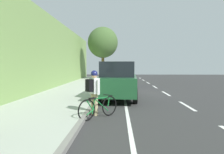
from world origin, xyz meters
name	(u,v)px	position (x,y,z in m)	size (l,w,h in m)	color
ground	(126,94)	(0.00, 0.00, 0.00)	(59.02, 59.02, 0.00)	#313131
sidewalk	(70,93)	(3.49, 0.00, 0.07)	(3.64, 36.89, 0.14)	#A8AFA3
curb_edge	(100,93)	(1.59, 0.00, 0.07)	(0.16, 36.89, 0.14)	gray
lane_stripe_centre	(166,93)	(-2.60, -0.54, 0.00)	(0.14, 35.80, 0.01)	white
lane_stripe_bike_edge	(124,94)	(0.12, 0.00, 0.00)	(0.12, 36.89, 0.01)	white
building_facade	(37,51)	(5.56, 0.00, 2.70)	(0.50, 36.89, 5.41)	#80A359
parked_suv_white_nearest	(118,71)	(0.54, -14.64, 1.03)	(1.97, 4.70, 1.99)	white
parked_sedan_dark_blue_second	(119,78)	(0.46, -4.89, 0.75)	(1.98, 4.47, 1.52)	navy
parked_suv_green_mid	(118,80)	(0.45, 1.64, 1.03)	(2.17, 4.80, 1.99)	#1E512D
bicycle_at_curb	(99,107)	(1.12, 5.97, 0.38)	(1.21, 1.32, 0.77)	black
cyclist_with_backpack	(94,88)	(1.34, 5.53, 0.98)	(0.53, 0.55, 1.63)	#C6B284
street_tree_near_cyclist	(103,43)	(2.44, -13.27, 4.66)	(3.73, 3.73, 6.45)	brown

